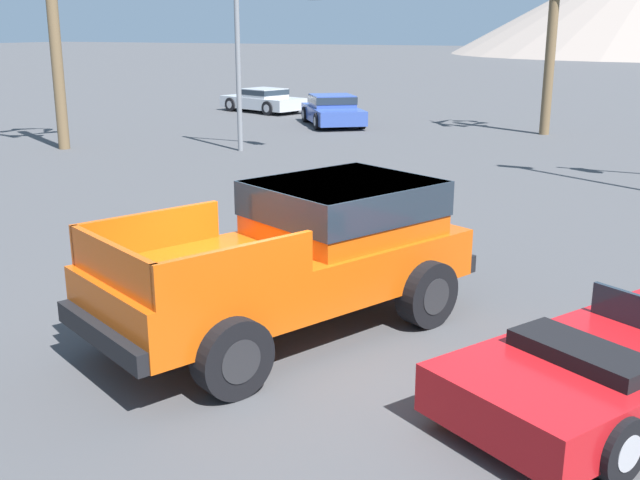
# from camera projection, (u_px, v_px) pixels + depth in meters

# --- Properties ---
(ground_plane) EXTENTS (320.00, 320.00, 0.00)m
(ground_plane) POSITION_uv_depth(u_px,v_px,m) (289.00, 334.00, 9.67)
(ground_plane) COLOR #424244
(orange_pickup_truck) EXTENTS (3.93, 5.56, 1.86)m
(orange_pickup_truck) POSITION_uv_depth(u_px,v_px,m) (306.00, 248.00, 9.70)
(orange_pickup_truck) COLOR #CC4C0C
(orange_pickup_truck) RESTS_ON ground_plane
(red_convertible_car) EXTENTS (3.59, 4.58, 1.03)m
(red_convertible_car) POSITION_uv_depth(u_px,v_px,m) (622.00, 364.00, 7.82)
(red_convertible_car) COLOR #B21419
(red_convertible_car) RESTS_ON ground_plane
(parked_car_silver) EXTENTS (4.44, 2.89, 1.09)m
(parked_car_silver) POSITION_uv_depth(u_px,v_px,m) (263.00, 100.00, 35.05)
(parked_car_silver) COLOR #B7BABF
(parked_car_silver) RESTS_ON ground_plane
(parked_car_blue) EXTENTS (3.96, 4.38, 1.21)m
(parked_car_blue) POSITION_uv_depth(u_px,v_px,m) (333.00, 110.00, 30.24)
(parked_car_blue) COLOR #334C9E
(parked_car_blue) RESTS_ON ground_plane
(traffic_light_crosswalk) EXTENTS (3.11, 0.38, 5.79)m
(traffic_light_crosswalk) POSITION_uv_depth(u_px,v_px,m) (269.00, 21.00, 22.50)
(traffic_light_crosswalk) COLOR slate
(traffic_light_crosswalk) RESTS_ON ground_plane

